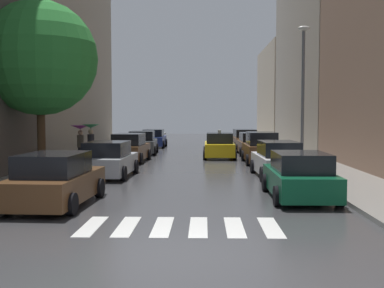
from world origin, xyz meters
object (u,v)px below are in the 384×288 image
parked_car_left_fourth (142,143)px  pedestrian_near_tree (91,136)px  parked_car_left_second (108,160)px  lamp_post_right (303,86)px  parked_car_right_third (261,149)px  parked_car_right_second (278,160)px  parked_car_right_fifth (244,140)px  taxi_midroad (219,146)px  parked_car_left_nearest (56,181)px  pedestrian_by_kerb (80,135)px  parked_car_right_nearest (300,177)px  parked_car_right_fourth (252,144)px  parked_car_left_third (129,149)px  parked_car_left_fifth (154,139)px  street_tree_left (40,58)px

parked_car_left_fourth → pedestrian_near_tree: bearing=165.9°
parked_car_left_second → lamp_post_right: 10.35m
parked_car_right_third → lamp_post_right: bearing=-151.8°
parked_car_left_fourth → lamp_post_right: bearing=-137.7°
parked_car_right_second → lamp_post_right: 4.81m
pedestrian_near_tree → lamp_post_right: bearing=-110.3°
parked_car_right_fifth → taxi_midroad: bearing=161.5°
parked_car_left_nearest → pedestrian_by_kerb: (-2.21, 11.42, 0.91)m
parked_car_right_nearest → pedestrian_by_kerb: bearing=44.9°
parked_car_right_fourth → taxi_midroad: bearing=135.6°
parked_car_left_third → parked_car_left_fifth: (0.11, 12.52, -0.07)m
parked_car_right_nearest → parked_car_left_second: bearing=54.6°
parked_car_right_second → lamp_post_right: bearing=-31.9°
parked_car_right_nearest → parked_car_left_fourth: bearing=23.1°
parked_car_left_nearest → taxi_midroad: (5.56, 16.26, -0.00)m
parked_car_left_nearest → parked_car_left_fourth: 19.22m
parked_car_right_fifth → taxi_midroad: (-2.29, -8.15, 0.02)m
parked_car_left_fourth → lamp_post_right: (9.36, -9.50, 3.46)m
parked_car_right_second → parked_car_right_fourth: (0.03, 11.96, -0.03)m
taxi_midroad → parked_car_right_nearest: bearing=-171.1°
parked_car_left_fourth → taxi_midroad: size_ratio=0.96×
parked_car_left_fifth → parked_car_right_fifth: size_ratio=0.85×
parked_car_right_fifth → lamp_post_right: 15.19m
parked_car_right_third → lamp_post_right: lamp_post_right is taller
parked_car_right_second → parked_car_right_fourth: parked_car_right_second is taller
parked_car_left_nearest → parked_car_left_fifth: (0.27, 26.02, -0.05)m
parked_car_left_fifth → pedestrian_by_kerb: pedestrian_by_kerb is taller
lamp_post_right → pedestrian_by_kerb: bearing=171.7°
parked_car_right_second → parked_car_left_nearest: bearing=128.8°
street_tree_left → lamp_post_right: size_ratio=1.10×
parked_car_left_fourth → pedestrian_by_kerb: size_ratio=2.04×
parked_car_right_fourth → parked_car_right_second: bearing=178.5°
parked_car_left_fifth → pedestrian_near_tree: pedestrian_near_tree is taller
parked_car_left_second → pedestrian_by_kerb: pedestrian_by_kerb is taller
pedestrian_near_tree → parked_car_right_fourth: bearing=-64.2°
parked_car_right_nearest → lamp_post_right: 9.19m
parked_car_right_fifth → taxi_midroad: 8.46m
parked_car_right_fifth → pedestrian_near_tree: bearing=142.2°
parked_car_left_third → parked_car_right_second: parked_car_left_third is taller
parked_car_left_nearest → parked_car_right_fourth: size_ratio=0.96×
parked_car_left_second → parked_car_left_third: 6.75m
parked_car_left_fifth → lamp_post_right: size_ratio=0.57×
parked_car_left_fourth → parked_car_left_second: bearing=178.1°
parked_car_left_third → parked_car_left_fifth: size_ratio=1.06×
parked_car_right_fourth → pedestrian_by_kerb: size_ratio=2.29×
parked_car_left_fourth → parked_car_right_third: 10.02m
parked_car_left_fifth → pedestrian_near_tree: 15.13m
parked_car_left_nearest → taxi_midroad: size_ratio=1.04×
pedestrian_by_kerb → parked_car_left_fifth: bearing=56.1°
parked_car_left_second → parked_car_right_second: size_ratio=0.92×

